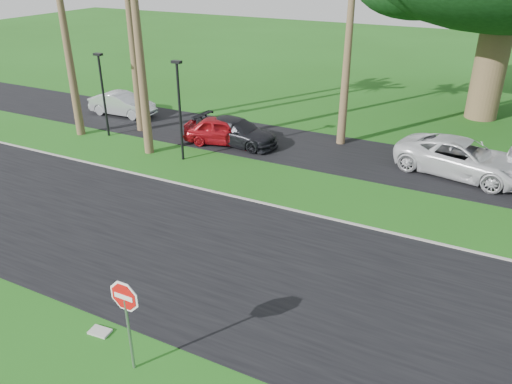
{
  "coord_description": "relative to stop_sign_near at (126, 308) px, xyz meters",
  "views": [
    {
      "loc": [
        7.12,
        -9.59,
        8.97
      ],
      "look_at": [
        0.41,
        3.57,
        1.8
      ],
      "focal_mm": 35.0,
      "sensor_mm": 36.0,
      "label": 1
    }
  ],
  "objects": [
    {
      "name": "utility_slab",
      "position": [
        -1.58,
        0.55,
        -1.74
      ],
      "size": [
        0.58,
        0.4,
        0.06
      ],
      "primitive_type": "cube",
      "rotation": [
        0.0,
        0.0,
        0.1
      ],
      "color": "#A8A9A0",
      "rests_on": "ground"
    },
    {
      "name": "car_minivan",
      "position": [
        5.47,
        15.53,
        -0.99
      ],
      "size": [
        6.04,
        3.64,
        1.57
      ],
      "primitive_type": "imported",
      "rotation": [
        0.0,
        0.0,
        1.38
      ],
      "color": "silver",
      "rests_on": "ground"
    },
    {
      "name": "ground",
      "position": [
        -0.5,
        3.0,
        -1.77
      ],
      "size": [
        120.0,
        120.0,
        0.0
      ],
      "primitive_type": "plane",
      "color": "#1F5314",
      "rests_on": "ground"
    },
    {
      "name": "car_red",
      "position": [
        -5.81,
        14.21,
        -1.09
      ],
      "size": [
        4.31,
        2.53,
        1.38
      ],
      "primitive_type": "imported",
      "rotation": [
        0.0,
        0.0,
        1.81
      ],
      "color": "maroon",
      "rests_on": "ground"
    },
    {
      "name": "streetlight_right",
      "position": [
        -6.5,
        11.5,
        0.88
      ],
      "size": [
        0.45,
        0.25,
        4.64
      ],
      "color": "black",
      "rests_on": "ground"
    },
    {
      "name": "car_dark",
      "position": [
        -5.24,
        14.46,
        -1.12
      ],
      "size": [
        4.6,
        2.13,
        1.3
      ],
      "primitive_type": "imported",
      "rotation": [
        0.0,
        0.0,
        1.5
      ],
      "color": "black",
      "rests_on": "ground"
    },
    {
      "name": "parking_strip",
      "position": [
        -0.5,
        15.5,
        -1.76
      ],
      "size": [
        120.0,
        5.0,
        0.02
      ],
      "primitive_type": "cube",
      "color": "black",
      "rests_on": "ground"
    },
    {
      "name": "road",
      "position": [
        -0.5,
        5.0,
        -1.76
      ],
      "size": [
        120.0,
        8.0,
        0.02
      ],
      "primitive_type": "cube",
      "color": "black",
      "rests_on": "ground"
    },
    {
      "name": "stop_sign_near",
      "position": [
        0.0,
        0.0,
        0.0
      ],
      "size": [
        1.05,
        0.07,
        2.62
      ],
      "color": "gray",
      "rests_on": "ground"
    },
    {
      "name": "streetlight_left",
      "position": [
        -12.0,
        12.5,
        0.72
      ],
      "size": [
        0.45,
        0.25,
        4.34
      ],
      "color": "black",
      "rests_on": "ground"
    },
    {
      "name": "curb",
      "position": [
        -0.5,
        9.05,
        -1.74
      ],
      "size": [
        120.0,
        0.12,
        0.06
      ],
      "primitive_type": "cube",
      "color": "gray",
      "rests_on": "ground"
    },
    {
      "name": "car_silver",
      "position": [
        -13.72,
        15.7,
        -1.1
      ],
      "size": [
        4.13,
        1.63,
        1.34
      ],
      "primitive_type": "imported",
      "rotation": [
        0.0,
        0.0,
        1.62
      ],
      "color": "silver",
      "rests_on": "ground"
    }
  ]
}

